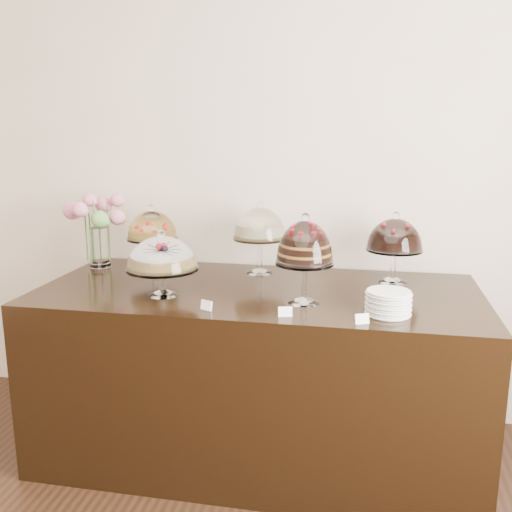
% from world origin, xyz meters
% --- Properties ---
extents(wall_back, '(5.00, 0.04, 3.00)m').
position_xyz_m(wall_back, '(0.00, 3.00, 1.50)').
color(wall_back, beige).
rests_on(wall_back, ground).
extents(display_counter, '(2.20, 1.00, 0.90)m').
position_xyz_m(display_counter, '(0.26, 2.45, 0.45)').
color(display_counter, black).
rests_on(display_counter, ground).
extents(cake_stand_sugar_sponge, '(0.35, 0.35, 0.32)m').
position_xyz_m(cake_stand_sugar_sponge, '(-0.17, 2.25, 1.09)').
color(cake_stand_sugar_sponge, white).
rests_on(cake_stand_sugar_sponge, display_counter).
extents(cake_stand_choco_layer, '(0.27, 0.27, 0.42)m').
position_xyz_m(cake_stand_choco_layer, '(0.52, 2.26, 1.17)').
color(cake_stand_choco_layer, white).
rests_on(cake_stand_choco_layer, display_counter).
extents(cake_stand_cheesecake, '(0.29, 0.29, 0.40)m').
position_xyz_m(cake_stand_cheesecake, '(0.21, 2.77, 1.16)').
color(cake_stand_cheesecake, white).
rests_on(cake_stand_cheesecake, display_counter).
extents(cake_stand_dark_choco, '(0.29, 0.29, 0.37)m').
position_xyz_m(cake_stand_dark_choco, '(0.93, 2.71, 1.14)').
color(cake_stand_dark_choco, white).
rests_on(cake_stand_dark_choco, display_counter).
extents(cake_stand_fruit_tart, '(0.29, 0.29, 0.37)m').
position_xyz_m(cake_stand_fruit_tart, '(-0.40, 2.74, 1.14)').
color(cake_stand_fruit_tart, white).
rests_on(cake_stand_fruit_tart, display_counter).
extents(flower_vase, '(0.34, 0.35, 0.43)m').
position_xyz_m(flower_vase, '(-0.73, 2.73, 1.16)').
color(flower_vase, white).
rests_on(flower_vase, display_counter).
extents(plate_stack, '(0.19, 0.19, 0.10)m').
position_xyz_m(plate_stack, '(0.89, 2.16, 0.95)').
color(plate_stack, white).
rests_on(plate_stack, display_counter).
extents(price_card_left, '(0.06, 0.04, 0.04)m').
position_xyz_m(price_card_left, '(0.10, 2.07, 0.92)').
color(price_card_left, white).
rests_on(price_card_left, display_counter).
extents(price_card_right, '(0.06, 0.04, 0.04)m').
position_xyz_m(price_card_right, '(0.79, 2.02, 0.92)').
color(price_card_right, white).
rests_on(price_card_right, display_counter).
extents(price_card_extra, '(0.06, 0.03, 0.04)m').
position_xyz_m(price_card_extra, '(0.46, 2.05, 0.92)').
color(price_card_extra, white).
rests_on(price_card_extra, display_counter).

